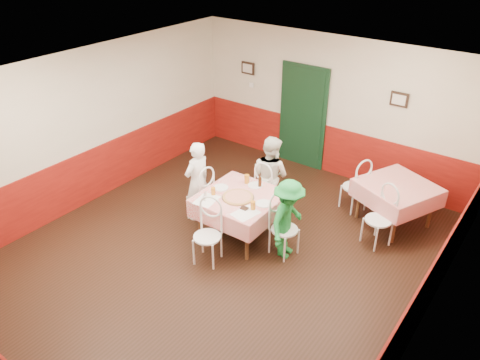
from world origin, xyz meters
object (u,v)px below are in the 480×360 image
Objects in this scene: diner_right at (288,219)px; chair_far at (268,190)px; glass_b at (253,205)px; beer_bottle at (260,181)px; diner_left at (197,181)px; diner_far at (270,175)px; glass_c at (247,179)px; chair_left at (200,196)px; chair_right at (284,230)px; second_table at (395,204)px; glass_a at (213,191)px; chair_near at (207,237)px; chair_second_a at (354,187)px; wallet at (244,208)px; chair_second_b at (378,220)px; pizza at (238,197)px; main_table at (240,216)px.

chair_far is at bearing 40.45° from diner_right.
beer_bottle is at bearing 115.82° from glass_b.
diner_far is at bearing 141.96° from diner_left.
diner_left is 0.99× the size of diner_far.
diner_far is (0.14, 0.50, -0.10)m from glass_c.
chair_right is (1.70, 0.02, 0.00)m from chair_left.
glass_a is (-2.29, -2.09, 0.45)m from second_table.
chair_near reaches higher than glass_a.
diner_far is (-0.02, 1.75, 0.28)m from chair_near.
chair_second_a is 8.18× the size of wallet.
diner_left reaches higher than chair_far.
chair_second_b is 2.05m from glass_b.
pizza is at bearing 90.33° from chair_far.
chair_second_a is at bearing 57.90° from main_table.
chair_second_a is 1.83× the size of pizza.
glass_a is at bearing 70.33° from chair_left.
chair_left is at bearing -179.38° from main_table.
chair_near reaches higher than main_table.
glass_a reaches higher than main_table.
chair_right is 1.54m from chair_second_b.
diner_far is (-1.93, -0.97, 0.36)m from second_table.
chair_near and chair_second_b have the same top height.
glass_a is at bearing -12.53° from chair_second_a.
chair_second_a is 5.83× the size of glass_c.
second_table is 2.14m from chair_right.
wallet is at bearing 103.68° from chair_far.
wallet is at bearing -127.45° from second_table.
wallet is at bearing -115.91° from chair_second_b.
chair_second_a is 6.49× the size of glass_b.
diner_right reaches higher than chair_second_b.
pizza is 2.32× the size of beer_bottle.
main_table is at bearing 95.71° from diner_far.
chair_left is at bearing 83.81° from diner_right.
wallet is (-0.11, -0.07, -0.06)m from glass_b.
second_table is 1.24× the size of chair_right.
diner_right is (-1.02, -1.11, 0.21)m from chair_second_b.
chair_second_b is at bearing 68.81° from chair_second_a.
glass_a is at bearing -137.57° from second_table.
glass_a is at bearing -157.46° from pizza.
main_table is at bearing -135.83° from second_table.
glass_c is 1.14m from diner_right.
pizza is (0.01, -0.07, 0.40)m from main_table.
diner_far is (-0.41, 1.10, -0.10)m from glass_b.
chair_right is 0.63m from glass_b.
glass_c is (-1.00, 0.39, 0.39)m from chair_right.
chair_near is at bearing 0.65° from chair_second_a.
chair_right is 1.00× the size of chair_second_a.
chair_right is 1.27m from diner_far.
pizza is 4.48× the size of wallet.
chair_far is 1.27m from diner_left.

